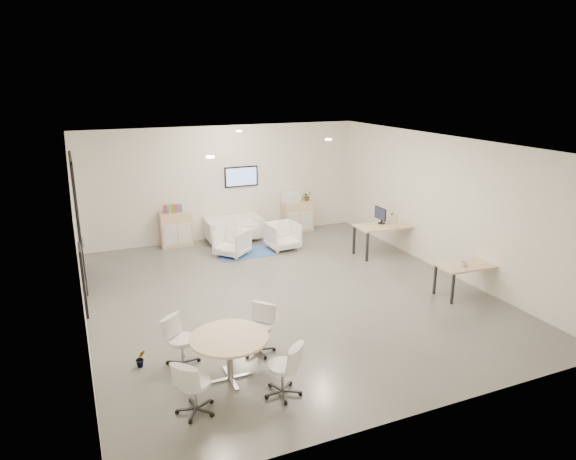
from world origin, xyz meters
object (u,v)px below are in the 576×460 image
at_px(sideboard_left, 176,229).
at_px(desk_rear, 384,228).
at_px(armchair_right, 283,235).
at_px(round_table, 229,342).
at_px(loveseat, 233,229).
at_px(armchair_left, 232,241).
at_px(sideboard_right, 297,216).
at_px(desk_front, 468,267).

bearing_deg(sideboard_left, desk_rear, -30.48).
distance_m(armchair_right, round_table, 6.35).
xyz_separation_m(loveseat, round_table, (-2.17, -6.76, 0.32)).
distance_m(desk_rear, round_table, 6.78).
bearing_deg(armchair_left, loveseat, 119.09).
bearing_deg(round_table, sideboard_left, 85.23).
bearing_deg(sideboard_right, sideboard_left, 179.98).
bearing_deg(armchair_left, armchair_right, 47.47).
distance_m(armchair_left, armchair_right, 1.43).
xyz_separation_m(sideboard_left, armchair_left, (1.16, -1.40, -0.08)).
height_order(loveseat, desk_rear, desk_rear).
xyz_separation_m(desk_rear, round_table, (-5.43, -4.06, -0.07)).
bearing_deg(loveseat, armchair_right, -51.24).
xyz_separation_m(armchair_left, desk_rear, (3.69, -1.46, 0.32)).
relative_size(armchair_right, round_table, 0.67).
distance_m(sideboard_right, loveseat, 2.07).
bearing_deg(round_table, armchair_left, 72.49).
height_order(sideboard_right, round_table, sideboard_right).
height_order(armchair_left, round_table, armchair_left).
bearing_deg(armchair_right, sideboard_left, 147.22).
distance_m(sideboard_left, desk_rear, 5.64).
bearing_deg(desk_rear, sideboard_right, 115.72).
bearing_deg(sideboard_right, desk_rear, -67.32).
relative_size(loveseat, armchair_left, 2.01).
xyz_separation_m(sideboard_right, loveseat, (-2.06, -0.15, -0.13)).
distance_m(sideboard_left, armchair_left, 1.82).
relative_size(sideboard_left, armchair_right, 1.18).
bearing_deg(round_table, armchair_right, 60.04).
xyz_separation_m(sideboard_left, desk_front, (5.00, -5.79, 0.14)).
height_order(sideboard_right, desk_rear, sideboard_right).
distance_m(sideboard_left, armchair_right, 2.95).
xyz_separation_m(sideboard_right, desk_rear, (1.19, -2.85, 0.26)).
distance_m(sideboard_right, round_table, 8.11).
relative_size(armchair_left, desk_rear, 0.50).
relative_size(desk_front, round_table, 1.13).
height_order(sideboard_left, armchair_right, sideboard_left).
distance_m(desk_rear, desk_front, 2.94).
distance_m(sideboard_left, loveseat, 1.61).
height_order(armchair_left, desk_rear, desk_rear).
xyz_separation_m(loveseat, desk_front, (3.40, -5.64, 0.30)).
bearing_deg(desk_rear, armchair_right, 150.54).
bearing_deg(sideboard_right, armchair_right, -127.03).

